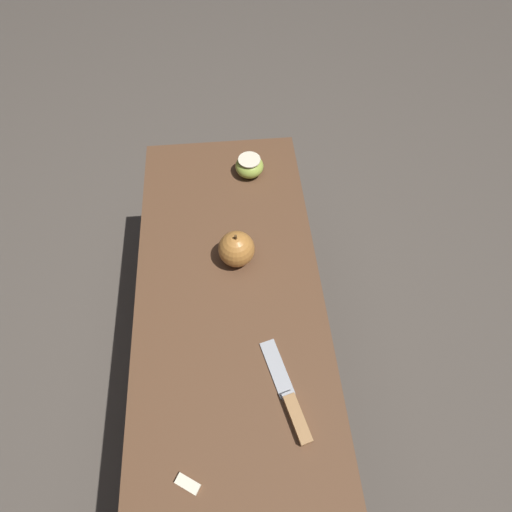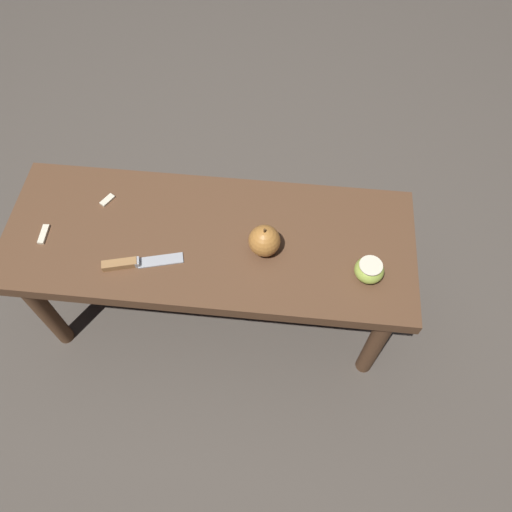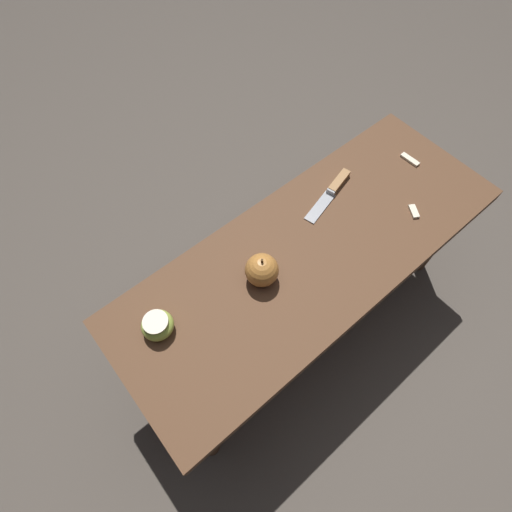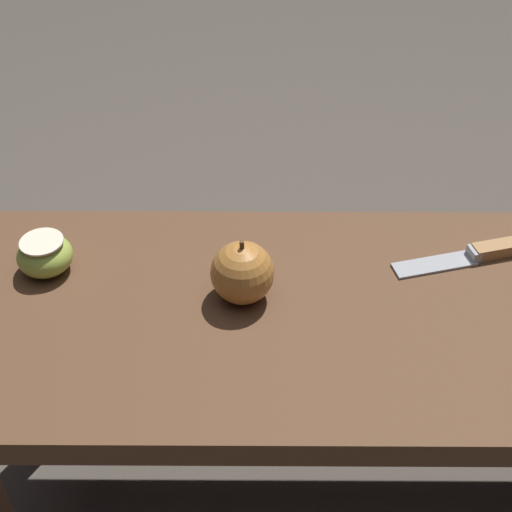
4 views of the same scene
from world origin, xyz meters
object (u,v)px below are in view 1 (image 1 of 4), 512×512
object	(u,v)px
knife	(291,404)
apple_whole	(237,249)
wooden_bench	(232,331)
apple_cut	(249,166)

from	to	relation	value
knife	apple_whole	bearing A→B (deg)	-1.10
wooden_bench	apple_whole	bearing A→B (deg)	-8.83
knife	apple_cut	bearing A→B (deg)	-11.78
wooden_bench	apple_cut	xyz separation A→B (m)	(0.43, -0.08, 0.09)
apple_cut	apple_whole	bearing A→B (deg)	169.28
wooden_bench	apple_cut	bearing A→B (deg)	-10.04
wooden_bench	apple_cut	world-z (taller)	apple_cut
wooden_bench	apple_whole	world-z (taller)	apple_whole
apple_cut	knife	bearing A→B (deg)	-177.16
wooden_bench	knife	xyz separation A→B (m)	(-0.19, -0.11, 0.07)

